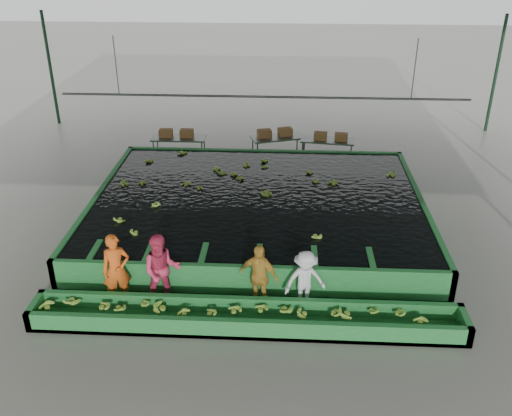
# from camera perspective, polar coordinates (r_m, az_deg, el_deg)

# --- Properties ---
(ground) EXTENTS (80.00, 80.00, 0.00)m
(ground) POSITION_cam_1_polar(r_m,az_deg,el_deg) (16.42, -0.10, -3.90)
(ground) COLOR gray
(ground) RESTS_ON ground
(shed_roof) EXTENTS (20.00, 22.00, 0.04)m
(shed_roof) POSITION_cam_1_polar(r_m,az_deg,el_deg) (14.52, -0.11, 13.32)
(shed_roof) COLOR gray
(shed_roof) RESTS_ON shed_posts
(shed_posts) EXTENTS (20.00, 22.00, 5.00)m
(shed_posts) POSITION_cam_1_polar(r_m,az_deg,el_deg) (15.30, -0.10, 4.18)
(shed_posts) COLOR #14311D
(shed_posts) RESTS_ON ground
(flotation_tank) EXTENTS (10.00, 8.00, 0.90)m
(flotation_tank) POSITION_cam_1_polar(r_m,az_deg,el_deg) (17.52, 0.18, -0.13)
(flotation_tank) COLOR #227432
(flotation_tank) RESTS_ON ground
(tank_water) EXTENTS (9.70, 7.70, 0.00)m
(tank_water) POSITION_cam_1_polar(r_m,az_deg,el_deg) (17.34, 0.18, 1.05)
(tank_water) COLOR black
(tank_water) RESTS_ON flotation_tank
(sorting_trough) EXTENTS (10.00, 1.00, 0.50)m
(sorting_trough) POSITION_cam_1_polar(r_m,az_deg,el_deg) (13.30, -0.99, -10.90)
(sorting_trough) COLOR #227432
(sorting_trough) RESTS_ON ground
(cableway_rail) EXTENTS (0.08, 0.08, 14.00)m
(cableway_rail) POSITION_cam_1_polar(r_m,az_deg,el_deg) (19.86, 0.73, 11.06)
(cableway_rail) COLOR #59605B
(cableway_rail) RESTS_ON shed_roof
(rail_hanger_left) EXTENTS (0.04, 0.04, 2.00)m
(rail_hanger_left) POSITION_cam_1_polar(r_m,az_deg,el_deg) (20.43, -13.83, 13.66)
(rail_hanger_left) COLOR #59605B
(rail_hanger_left) RESTS_ON shed_roof
(rail_hanger_right) EXTENTS (0.04, 0.04, 2.00)m
(rail_hanger_right) POSITION_cam_1_polar(r_m,az_deg,el_deg) (20.04, 15.58, 13.21)
(rail_hanger_right) COLOR #59605B
(rail_hanger_right) RESTS_ON shed_roof
(worker_a) EXTENTS (0.79, 0.66, 1.84)m
(worker_a) POSITION_cam_1_polar(r_m,az_deg,el_deg) (14.11, -13.79, -6.02)
(worker_a) COLOR orange
(worker_a) RESTS_ON ground
(worker_b) EXTENTS (1.05, 0.90, 1.88)m
(worker_b) POSITION_cam_1_polar(r_m,az_deg,el_deg) (13.83, -9.41, -6.18)
(worker_b) COLOR #DC355B
(worker_b) RESTS_ON ground
(worker_c) EXTENTS (1.08, 0.75, 1.70)m
(worker_c) POSITION_cam_1_polar(r_m,az_deg,el_deg) (13.59, 0.27, -6.87)
(worker_c) COLOR gold
(worker_c) RESTS_ON ground
(worker_d) EXTENTS (1.13, 0.84, 1.55)m
(worker_d) POSITION_cam_1_polar(r_m,az_deg,el_deg) (13.63, 4.93, -7.24)
(worker_d) COLOR silver
(worker_d) RESTS_ON ground
(packing_table_left) EXTENTS (2.08, 0.85, 0.94)m
(packing_table_left) POSITION_cam_1_polar(r_m,az_deg,el_deg) (22.44, -7.66, 5.91)
(packing_table_left) COLOR #59605B
(packing_table_left) RESTS_ON ground
(packing_table_mid) EXTENTS (2.20, 1.43, 0.93)m
(packing_table_mid) POSITION_cam_1_polar(r_m,az_deg,el_deg) (22.35, 2.19, 6.02)
(packing_table_mid) COLOR #59605B
(packing_table_mid) RESTS_ON ground
(packing_table_right) EXTENTS (2.12, 1.07, 0.93)m
(packing_table_right) POSITION_cam_1_polar(r_m,az_deg,el_deg) (22.22, 7.11, 5.70)
(packing_table_right) COLOR #59605B
(packing_table_right) RESTS_ON ground
(box_stack_left) EXTENTS (1.32, 0.40, 0.28)m
(box_stack_left) POSITION_cam_1_polar(r_m,az_deg,el_deg) (22.34, -7.95, 7.08)
(box_stack_left) COLOR brown
(box_stack_left) RESTS_ON packing_table_left
(box_stack_mid) EXTENTS (1.41, 0.76, 0.29)m
(box_stack_mid) POSITION_cam_1_polar(r_m,az_deg,el_deg) (22.22, 1.89, 7.19)
(box_stack_mid) COLOR brown
(box_stack_mid) RESTS_ON packing_table_mid
(box_stack_right) EXTENTS (1.30, 0.50, 0.27)m
(box_stack_right) POSITION_cam_1_polar(r_m,az_deg,el_deg) (22.02, 7.47, 6.77)
(box_stack_right) COLOR brown
(box_stack_right) RESTS_ON packing_table_right
(floating_bananas) EXTENTS (8.19, 5.59, 0.11)m
(floating_bananas) POSITION_cam_1_polar(r_m,az_deg,el_deg) (18.06, 0.31, 2.15)
(floating_bananas) COLOR #7CAA33
(floating_bananas) RESTS_ON tank_water
(trough_bananas) EXTENTS (9.54, 0.64, 0.13)m
(trough_bananas) POSITION_cam_1_polar(r_m,az_deg,el_deg) (13.21, -0.99, -10.38)
(trough_bananas) COLOR #7CAA33
(trough_bananas) RESTS_ON sorting_trough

